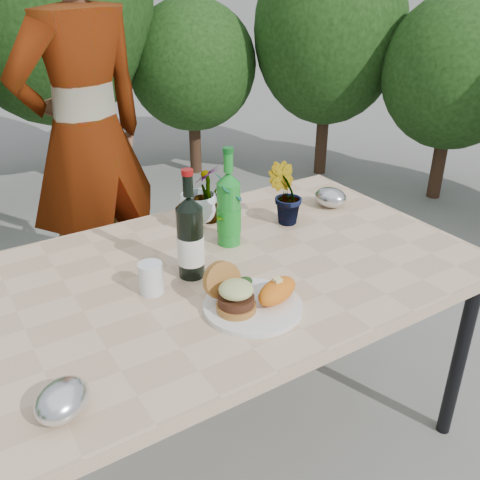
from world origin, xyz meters
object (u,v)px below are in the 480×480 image
wine_bottle (190,239)px  person (87,138)px  dinner_plate (253,306)px  patio_table (227,282)px

wine_bottle → person: (0.03, 1.04, 0.05)m
wine_bottle → dinner_plate: bearing=-94.3°
wine_bottle → patio_table: bearing=-23.2°
patio_table → person: 1.08m
wine_bottle → person: size_ratio=0.19×
wine_bottle → person: 1.04m
patio_table → wine_bottle: wine_bottle is taller
dinner_plate → wine_bottle: wine_bottle is taller
person → wine_bottle: bearing=71.3°
wine_bottle → person: bearing=71.2°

